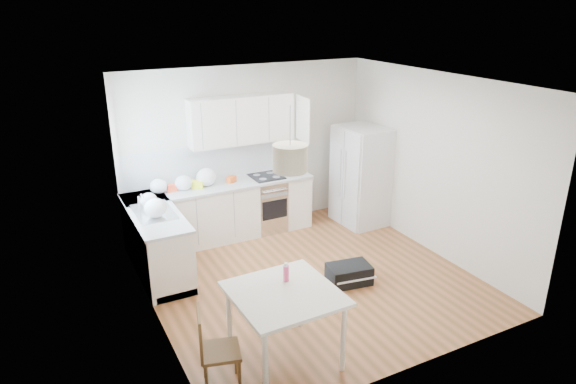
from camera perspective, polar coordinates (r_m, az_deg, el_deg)
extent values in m
plane|color=brown|center=(7.24, 2.38, -9.56)|extent=(4.20, 4.20, 0.00)
plane|color=white|center=(6.34, 2.74, 12.09)|extent=(4.20, 4.20, 0.00)
plane|color=beige|center=(8.46, -4.55, 4.84)|extent=(4.20, 0.00, 4.20)
plane|color=beige|center=(5.97, -15.24, -2.64)|extent=(0.00, 4.20, 4.20)
plane|color=beige|center=(7.88, 15.94, 2.91)|extent=(0.00, 4.20, 4.20)
cube|color=#BFE0F9|center=(6.92, -17.60, 3.80)|extent=(0.02, 1.00, 1.00)
cube|color=white|center=(8.29, -7.38, -2.27)|extent=(3.00, 0.60, 0.88)
cube|color=white|center=(7.47, -14.44, -5.43)|extent=(0.60, 1.80, 0.88)
cube|color=silver|center=(8.13, -7.53, 0.73)|extent=(3.02, 0.64, 0.04)
cube|color=silver|center=(7.29, -14.75, -2.17)|extent=(0.64, 1.82, 0.04)
cube|color=white|center=(8.29, -8.33, 3.35)|extent=(3.00, 0.01, 0.58)
cube|color=white|center=(7.13, -17.27, -0.26)|extent=(0.01, 1.80, 0.58)
cube|color=white|center=(8.14, -5.19, 8.00)|extent=(1.70, 0.32, 0.75)
cube|color=beige|center=(5.35, -0.40, -11.23)|extent=(1.08, 1.08, 0.04)
cylinder|color=white|center=(5.10, -2.52, -18.75)|extent=(0.06, 0.06, 0.79)
cylinder|color=white|center=(5.46, 6.16, -15.84)|extent=(0.06, 0.06, 0.79)
cylinder|color=white|center=(5.76, -6.55, -13.76)|extent=(0.06, 0.06, 0.79)
cylinder|color=white|center=(6.08, 1.33, -11.58)|extent=(0.06, 0.06, 0.79)
cylinder|color=#DD3D73|center=(5.48, -0.22, -8.88)|extent=(0.08, 0.08, 0.21)
cube|color=black|center=(7.12, 6.79, -9.03)|extent=(0.62, 0.46, 0.26)
cylinder|color=#BAAC8F|center=(5.02, 0.24, 3.79)|extent=(0.42, 0.42, 0.27)
ellipsoid|color=white|center=(7.86, -14.20, 0.62)|extent=(0.26, 0.22, 0.23)
ellipsoid|color=white|center=(7.92, -11.53, 1.00)|extent=(0.26, 0.22, 0.24)
ellipsoid|color=white|center=(8.04, -9.08, 1.64)|extent=(0.31, 0.27, 0.28)
ellipsoid|color=white|center=(7.38, -15.24, -0.88)|extent=(0.23, 0.20, 0.21)
ellipsoid|color=white|center=(7.00, -14.53, -1.74)|extent=(0.29, 0.25, 0.26)
cube|color=#DE4D13|center=(8.17, -6.30, 1.41)|extent=(0.17, 0.14, 0.10)
cube|color=#FEFF28|center=(7.99, -10.02, 0.86)|extent=(0.21, 0.18, 0.12)
cube|color=#BA3217|center=(7.93, -12.76, 0.45)|extent=(0.16, 0.11, 0.11)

